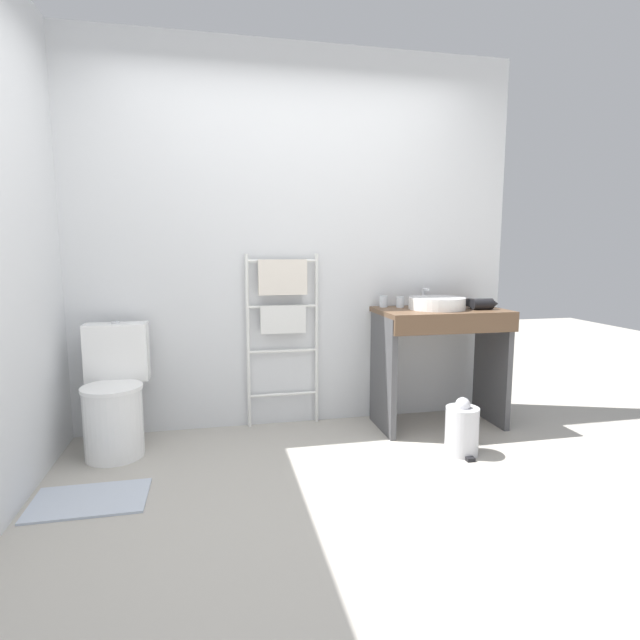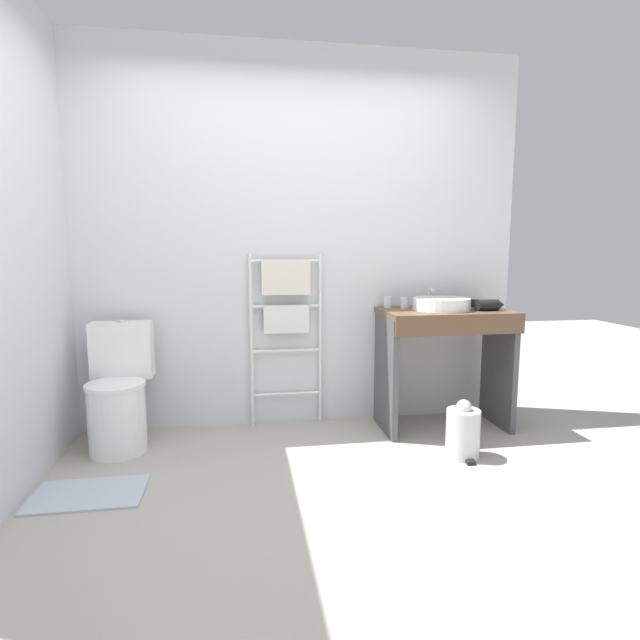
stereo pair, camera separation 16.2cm
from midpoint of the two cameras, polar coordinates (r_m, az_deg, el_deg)
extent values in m
plane|color=#A8A399|center=(2.49, 3.38, -22.36)|extent=(12.00, 12.00, 0.00)
cube|color=silver|center=(3.62, -1.60, 9.06)|extent=(3.26, 0.12, 2.65)
cube|color=silver|center=(3.02, -30.69, 8.18)|extent=(0.12, 2.12, 2.65)
cylinder|color=white|center=(3.38, -20.89, -10.59)|extent=(0.35, 0.35, 0.42)
cylinder|color=white|center=(3.32, -21.08, -6.94)|extent=(0.36, 0.36, 0.02)
cube|color=white|center=(3.51, -20.45, -3.22)|extent=(0.38, 0.16, 0.37)
cylinder|color=silver|center=(3.47, -20.60, -0.12)|extent=(0.05, 0.05, 0.01)
cylinder|color=white|center=(3.56, -6.54, -2.46)|extent=(0.02, 0.02, 1.24)
cylinder|color=white|center=(3.61, 1.31, -2.25)|extent=(0.02, 0.02, 1.24)
cylinder|color=white|center=(3.67, -2.55, -8.44)|extent=(0.49, 0.02, 0.02)
cylinder|color=white|center=(3.59, -2.58, -3.52)|extent=(0.49, 0.02, 0.02)
cylinder|color=white|center=(3.54, -2.61, 1.58)|extent=(0.49, 0.02, 0.02)
cylinder|color=white|center=(3.52, -2.64, 6.78)|extent=(0.49, 0.02, 0.02)
cube|color=silver|center=(3.50, -2.58, 4.91)|extent=(0.34, 0.04, 0.25)
cube|color=silver|center=(3.52, -2.55, 0.10)|extent=(0.32, 0.04, 0.20)
cube|color=brown|center=(3.60, 15.40, 0.85)|extent=(0.88, 0.53, 0.03)
cube|color=brown|center=(3.38, 17.15, -0.82)|extent=(0.88, 0.02, 0.10)
cube|color=#4C4C4F|center=(3.52, 8.85, -6.13)|extent=(0.04, 0.45, 0.81)
cube|color=#4C4C4F|center=(3.86, 20.90, -5.31)|extent=(0.04, 0.45, 0.81)
cylinder|color=white|center=(3.57, 14.96, 1.78)|extent=(0.39, 0.39, 0.08)
cylinder|color=silver|center=(3.57, 14.98, 2.38)|extent=(0.32, 0.32, 0.01)
cylinder|color=silver|center=(3.78, 13.58, 2.56)|extent=(0.02, 0.02, 0.14)
cylinder|color=silver|center=(3.73, 13.87, 3.35)|extent=(0.02, 0.09, 0.02)
cylinder|color=silver|center=(3.65, 9.03, 2.07)|extent=(0.06, 0.06, 0.08)
cylinder|color=silver|center=(3.64, 10.91, 1.97)|extent=(0.06, 0.06, 0.08)
cylinder|color=black|center=(3.62, 19.83, 1.62)|extent=(0.15, 0.08, 0.08)
cone|color=black|center=(3.67, 21.19, 1.63)|extent=(0.05, 0.07, 0.07)
cube|color=black|center=(3.68, 18.74, 1.77)|extent=(0.05, 0.09, 0.06)
cylinder|color=silver|center=(3.27, 17.42, -12.27)|extent=(0.21, 0.21, 0.30)
sphere|color=silver|center=(3.21, 17.54, -9.48)|extent=(0.09, 0.09, 0.09)
cube|color=black|center=(3.22, 18.28, -15.23)|extent=(0.05, 0.04, 0.02)
cube|color=#B2BCCC|center=(2.96, -23.47, -17.79)|extent=(0.56, 0.36, 0.01)
camera|label=1|loc=(0.08, -88.50, 0.21)|focal=28.00mm
camera|label=2|loc=(0.08, 91.50, -0.21)|focal=28.00mm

